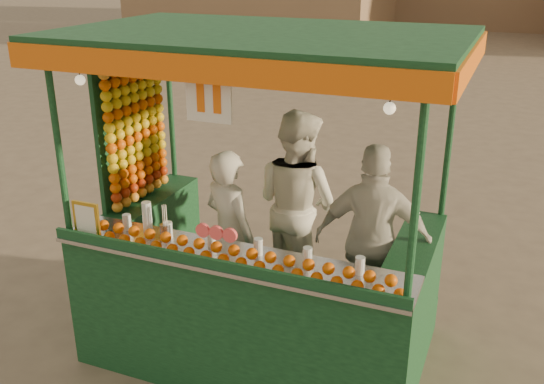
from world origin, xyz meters
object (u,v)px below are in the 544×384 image
at_px(vendor_left, 230,234).
at_px(vendor_right, 373,240).
at_px(juice_cart, 249,261).
at_px(vendor_middle, 297,204).

height_order(vendor_left, vendor_right, vendor_right).
height_order(juice_cart, vendor_right, juice_cart).
bearing_deg(vendor_left, vendor_right, -146.47).
xyz_separation_m(juice_cart, vendor_middle, (0.19, 0.68, 0.31)).
relative_size(juice_cart, vendor_left, 2.04).
distance_m(vendor_left, vendor_middle, 0.74).
xyz_separation_m(vendor_left, vendor_middle, (0.41, 0.60, 0.13)).
bearing_deg(juice_cart, vendor_left, 159.84).
bearing_deg(vendor_middle, vendor_left, 78.29).
bearing_deg(vendor_right, vendor_left, 1.66).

